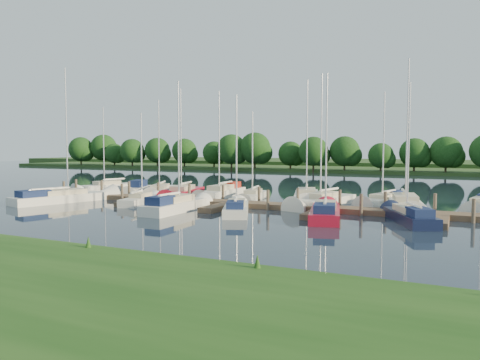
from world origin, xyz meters
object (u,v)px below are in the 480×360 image
at_px(motorboat, 137,189).
at_px(sailboat_s_2, 176,207).
at_px(dock, 230,204).
at_px(sailboat_n_5, 253,197).
at_px(sailboat_n_0, 106,188).

relative_size(motorboat, sailboat_s_2, 0.55).
distance_m(dock, sailboat_n_5, 5.53).
xyz_separation_m(dock, sailboat_s_2, (-2.48, -4.33, 0.15)).
bearing_deg(sailboat_n_5, sailboat_s_2, 68.59).
bearing_deg(sailboat_s_2, sailboat_n_5, 76.96).
bearing_deg(sailboat_n_5, motorboat, -13.58).
distance_m(motorboat, sailboat_n_5, 14.29).
relative_size(dock, sailboat_n_0, 4.06).
height_order(sailboat_n_5, sailboat_s_2, sailboat_s_2).
xyz_separation_m(dock, sailboat_n_0, (-19.30, 6.92, 0.08)).
bearing_deg(dock, motorboat, 155.94).
bearing_deg(sailboat_n_0, dock, 176.40).
distance_m(dock, sailboat_s_2, 5.00).
bearing_deg(motorboat, dock, 137.45).
bearing_deg(sailboat_n_0, sailboat_s_2, 162.33).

